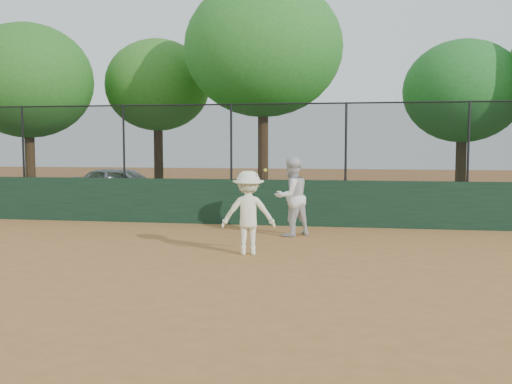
% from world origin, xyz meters
% --- Properties ---
extents(ground, '(80.00, 80.00, 0.00)m').
position_xyz_m(ground, '(0.00, 0.00, 0.00)').
color(ground, '#AA6D36').
rests_on(ground, ground).
extents(back_wall, '(26.00, 0.20, 1.20)m').
position_xyz_m(back_wall, '(0.00, 6.00, 0.60)').
color(back_wall, '#16311F').
rests_on(back_wall, ground).
extents(grass_strip, '(36.00, 12.00, 0.01)m').
position_xyz_m(grass_strip, '(0.00, 12.00, 0.00)').
color(grass_strip, '#284E18').
rests_on(grass_strip, ground).
extents(parked_car, '(4.00, 1.66, 1.35)m').
position_xyz_m(parked_car, '(-5.28, 10.16, 0.68)').
color(parked_car, silver).
rests_on(parked_car, ground).
extents(player_second, '(1.13, 1.12, 1.84)m').
position_xyz_m(player_second, '(1.28, 4.32, 0.92)').
color(player_second, silver).
rests_on(player_second, ground).
extents(player_main, '(1.13, 0.76, 1.68)m').
position_xyz_m(player_main, '(0.69, 1.97, 0.81)').
color(player_main, white).
rests_on(player_main, ground).
extents(fence_assembly, '(26.00, 0.06, 2.00)m').
position_xyz_m(fence_assembly, '(-0.03, 6.00, 2.24)').
color(fence_assembly, black).
rests_on(fence_assembly, back_wall).
extents(tree_0, '(4.78, 4.35, 6.49)m').
position_xyz_m(tree_0, '(-9.00, 10.48, 4.41)').
color(tree_0, '#4D341B').
rests_on(tree_0, ground).
extents(tree_1, '(4.14, 3.77, 6.23)m').
position_xyz_m(tree_1, '(-4.92, 12.90, 4.42)').
color(tree_1, '#412A16').
rests_on(tree_1, ground).
extents(tree_2, '(5.40, 4.91, 7.72)m').
position_xyz_m(tree_2, '(-0.37, 10.68, 5.38)').
color(tree_2, '#4B301A').
rests_on(tree_2, ground).
extents(tree_3, '(4.07, 3.70, 5.70)m').
position_xyz_m(tree_3, '(6.40, 11.86, 3.93)').
color(tree_3, '#3E2914').
rests_on(tree_3, ground).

